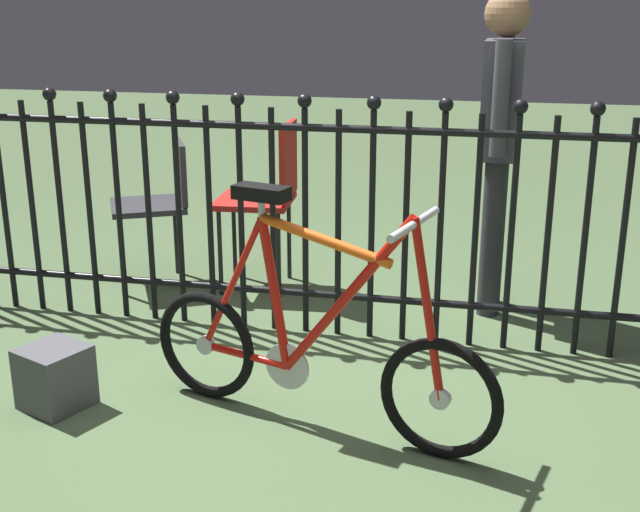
% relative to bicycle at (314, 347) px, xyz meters
% --- Properties ---
extents(ground_plane, '(20.00, 20.00, 0.00)m').
position_rel_bicycle_xyz_m(ground_plane, '(-0.10, 0.10, -0.31)').
color(ground_plane, '#4B623E').
extents(iron_fence, '(4.63, 0.07, 1.16)m').
position_rel_bicycle_xyz_m(iron_fence, '(-0.18, 0.86, 0.28)').
color(iron_fence, black).
rests_on(iron_fence, ground).
extents(bicycle, '(1.37, 0.50, 0.88)m').
position_rel_bicycle_xyz_m(bicycle, '(0.00, 0.00, 0.00)').
color(bicycle, black).
rests_on(bicycle, ground).
extents(chair_charcoal, '(0.52, 0.52, 0.79)m').
position_rel_bicycle_xyz_m(chair_charcoal, '(-1.15, 1.36, 0.18)').
color(chair_charcoal, black).
rests_on(chair_charcoal, ground).
extents(chair_red, '(0.42, 0.42, 0.90)m').
position_rel_bicycle_xyz_m(chair_red, '(-0.56, 1.42, 0.24)').
color(chair_red, black).
rests_on(chair_red, ground).
extents(person_visitor, '(0.21, 0.48, 1.55)m').
position_rel_bicycle_xyz_m(person_visitor, '(0.61, 1.35, 0.61)').
color(person_visitor, '#2D2D33').
rests_on(person_visitor, ground).
extents(display_crate, '(0.30, 0.30, 0.24)m').
position_rel_bicycle_xyz_m(display_crate, '(-1.01, -0.08, -0.19)').
color(display_crate, '#4C4C51').
rests_on(display_crate, ground).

